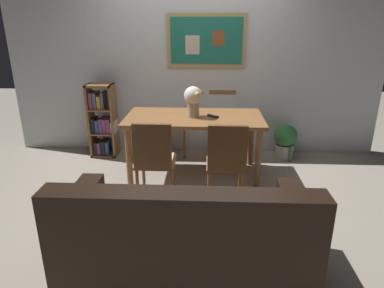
% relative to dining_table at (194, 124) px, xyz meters
% --- Properties ---
extents(ground_plane, '(12.00, 12.00, 0.00)m').
position_rel_dining_table_xyz_m(ground_plane, '(-0.04, -0.43, -0.66)').
color(ground_plane, gray).
extents(wall_back_with_painting, '(5.20, 0.14, 2.60)m').
position_rel_dining_table_xyz_m(wall_back_with_painting, '(-0.04, 0.90, 0.64)').
color(wall_back_with_painting, silver).
rests_on(wall_back_with_painting, ground_plane).
extents(dining_table, '(1.64, 0.85, 0.76)m').
position_rel_dining_table_xyz_m(dining_table, '(0.00, 0.00, 0.00)').
color(dining_table, brown).
rests_on(dining_table, ground_plane).
extents(dining_chair_far_left, '(0.40, 0.41, 0.91)m').
position_rel_dining_table_xyz_m(dining_chair_far_left, '(-0.33, 0.78, -0.12)').
color(dining_chair_far_left, brown).
rests_on(dining_chair_far_left, ground_plane).
extents(dining_chair_near_right, '(0.40, 0.41, 0.91)m').
position_rel_dining_table_xyz_m(dining_chair_near_right, '(0.36, -0.78, -0.12)').
color(dining_chair_near_right, brown).
rests_on(dining_chair_near_right, ground_plane).
extents(dining_chair_near_left, '(0.40, 0.41, 0.91)m').
position_rel_dining_table_xyz_m(dining_chair_near_left, '(-0.38, -0.75, -0.12)').
color(dining_chair_near_left, brown).
rests_on(dining_chair_near_left, ground_plane).
extents(dining_chair_far_right, '(0.40, 0.41, 0.91)m').
position_rel_dining_table_xyz_m(dining_chair_far_right, '(0.36, 0.77, -0.12)').
color(dining_chair_far_right, brown).
rests_on(dining_chair_far_right, ground_plane).
extents(leather_couch, '(1.80, 0.84, 0.84)m').
position_rel_dining_table_xyz_m(leather_couch, '(0.01, -1.83, -0.35)').
color(leather_couch, black).
rests_on(leather_couch, ground_plane).
extents(bookshelf, '(0.37, 0.28, 1.03)m').
position_rel_dining_table_xyz_m(bookshelf, '(-1.31, 0.60, -0.18)').
color(bookshelf, brown).
rests_on(bookshelf, ground_plane).
extents(potted_ivy, '(0.32, 0.32, 0.56)m').
position_rel_dining_table_xyz_m(potted_ivy, '(1.25, 0.61, -0.40)').
color(potted_ivy, '#B2ADA3').
rests_on(potted_ivy, ground_plane).
extents(flower_vase, '(0.23, 0.22, 0.36)m').
position_rel_dining_table_xyz_m(flower_vase, '(-0.01, -0.02, 0.31)').
color(flower_vase, tan).
rests_on(flower_vase, dining_table).
extents(tv_remote, '(0.14, 0.14, 0.02)m').
position_rel_dining_table_xyz_m(tv_remote, '(0.22, -0.02, 0.11)').
color(tv_remote, black).
rests_on(tv_remote, dining_table).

